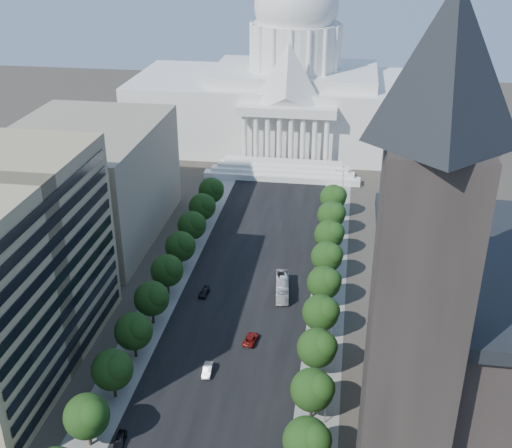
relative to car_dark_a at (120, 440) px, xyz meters
The scene contains 34 objects.
road_asphalt 66.25m from the car_dark_a, 78.51° to the left, with size 30.00×260.00×0.01m, color black.
sidewalk_left 65.18m from the car_dark_a, 95.11° to the left, with size 8.00×260.00×0.02m, color gray.
sidewalk_right 72.47m from the car_dark_a, 63.62° to the left, with size 8.00×260.00×0.02m, color gray.
capitol 161.51m from the car_dark_a, 85.28° to the left, with size 120.00×56.00×73.00m.
office_block_left_far 83.83m from the car_dark_a, 114.92° to the left, with size 38.00×52.00×30.00m, color gray.
romanesque_right 63.12m from the car_dark_a, ahead, with size 49.10×51.50×83.50m.
tree_l_b 7.37m from the car_dark_a, 164.07° to the right, with size 7.79×7.60×9.97m.
tree_l_c 12.95m from the car_dark_a, 112.59° to the left, with size 7.79×7.60×9.97m.
tree_l_d 23.86m from the car_dark_a, 101.11° to the left, with size 7.79×7.60×9.97m.
tree_l_e 35.48m from the car_dark_a, 97.32° to the left, with size 7.79×7.60×9.97m.
tree_l_f 47.29m from the car_dark_a, 95.46° to the left, with size 7.79×7.60×9.97m.
tree_l_g 59.17m from the car_dark_a, 94.35° to the left, with size 7.79×7.60×9.97m.
tree_l_h 71.10m from the car_dark_a, 93.61° to the left, with size 7.79×7.60×9.97m.
tree_l_i 83.04m from the car_dark_a, 93.09° to the left, with size 7.79×7.60×9.97m.
tree_l_j 95.00m from the car_dark_a, 92.70° to the left, with size 7.79×7.60×9.97m.
tree_r_b 32.08m from the car_dark_a, ahead, with size 7.79×7.60×9.97m.
tree_r_c 33.80m from the car_dark_a, 18.78° to the left, with size 7.79×7.60×9.97m.
tree_r_d 39.29m from the car_dark_a, 35.78° to the left, with size 7.79×7.60×9.97m.
tree_r_e 47.26m from the car_dark_a, 47.76° to the left, with size 7.79×7.60×9.97m.
tree_r_f 56.66m from the car_dark_a, 55.98° to the left, with size 7.79×7.60×9.97m.
tree_r_g 66.90m from the car_dark_a, 61.76° to the left, with size 7.79×7.60×9.97m.
tree_r_h 77.65m from the car_dark_a, 65.97° to the left, with size 7.79×7.60×9.97m.
tree_r_i 88.72m from the car_dark_a, 69.13° to the left, with size 7.79×7.60×9.97m.
tree_r_j 100.00m from the car_dark_a, 71.59° to the left, with size 7.79×7.60×9.97m.
streetlight_b 34.93m from the car_dark_a, 16.68° to the left, with size 2.61×0.44×9.00m.
streetlight_c 48.39m from the car_dark_a, 46.53° to the left, with size 2.61×0.44×9.00m.
streetlight_d 68.65m from the car_dark_a, 61.08° to the left, with size 2.61×0.44×9.00m.
streetlight_e 91.29m from the car_dark_a, 68.70° to the left, with size 2.61×0.44×9.00m.
streetlight_f 114.91m from the car_dark_a, 73.24° to the left, with size 2.61×0.44×9.00m.
car_dark_a is the anchor object (origin of this frame).
car_silver 22.60m from the car_dark_a, 62.12° to the left, with size 1.64×4.69×1.55m, color #B1B3B9.
car_red 35.62m from the car_dark_a, 61.05° to the left, with size 2.42×5.25×1.46m, color maroon.
car_dark_b 47.65m from the car_dark_a, 85.65° to the left, with size 1.82×4.46×1.30m, color black.
city_bus 55.39m from the car_dark_a, 67.14° to the left, with size 2.86×12.22×3.40m, color silver.
Camera 1 is at (21.48, -51.40, 80.18)m, focal length 45.00 mm.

